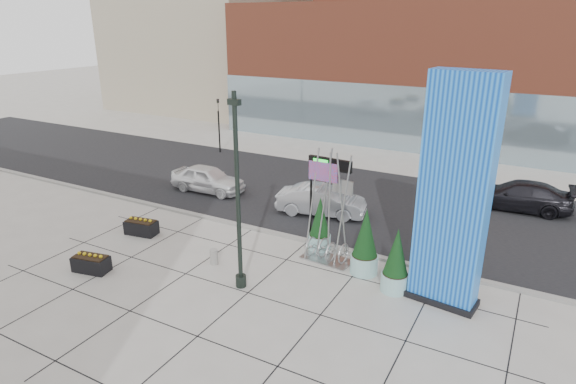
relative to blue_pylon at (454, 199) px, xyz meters
The scene contains 19 objects.
ground 8.69m from the blue_pylon, 165.51° to the right, with size 160.00×160.00×0.00m, color #9E9991.
street_asphalt 11.70m from the blue_pylon, 132.86° to the left, with size 80.00×12.00×0.02m, color black.
curb_edge 8.70m from the blue_pylon, 164.57° to the left, with size 80.00×0.30×0.12m, color gray.
tower_podium 25.94m from the blue_pylon, 104.51° to the left, with size 34.00×10.00×11.00m, color #A3482F.
tower_glass_front 21.33m from the blue_pylon, 107.75° to the left, with size 34.00×0.60×5.00m, color #8CA5B2.
blue_pylon is the anchor object (origin of this frame).
lamp_post 7.53m from the blue_pylon, 159.23° to the right, with size 0.48×0.41×7.44m.
public_art_sculpture 5.71m from the blue_pylon, 169.83° to the left, with size 2.23×1.27×4.86m.
concrete_bollard 9.84m from the blue_pylon, 169.32° to the right, with size 0.34×0.34×0.66m, color gray.
overhead_street_sign 5.84m from the blue_pylon, 161.35° to the left, with size 2.00×0.33×4.23m.
round_planter_east 3.27m from the blue_pylon, behind, with size 1.02×1.02×2.55m.
round_planter_mid 4.21m from the blue_pylon, 169.29° to the left, with size 1.11×1.11×2.78m.
round_planter_west 6.55m from the blue_pylon, 163.67° to the left, with size 0.99×0.99×2.48m.
box_planter_north 14.33m from the blue_pylon, behind, with size 1.61×0.99×0.83m.
box_planter_south 14.25m from the blue_pylon, 160.63° to the right, with size 1.57×1.00×0.80m.
car_white_west 16.06m from the blue_pylon, 159.72° to the left, with size 1.83×4.54×1.55m, color white.
car_silver_mid 9.66m from the blue_pylon, 143.71° to the left, with size 1.61×4.61×1.52m, color #ACAEB4.
car_dark_east 11.72m from the blue_pylon, 81.70° to the left, with size 2.17×5.33×1.55m, color black.
traffic_signal 23.52m from the blue_pylon, 146.16° to the left, with size 0.15×0.18×4.10m.
Camera 1 is at (9.85, -14.07, 9.69)m, focal length 30.00 mm.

